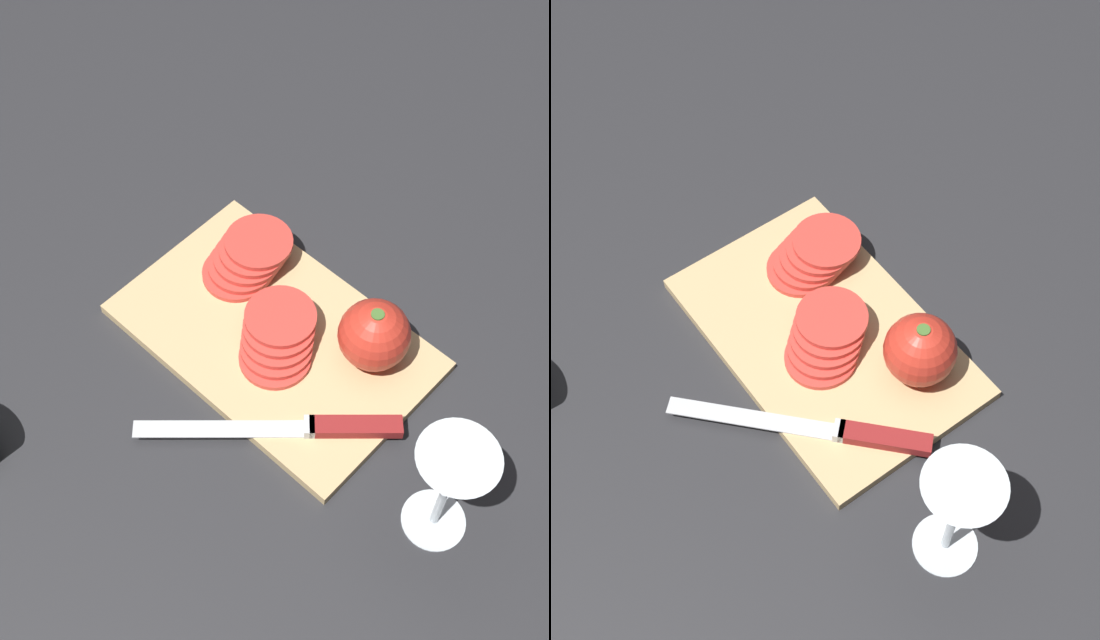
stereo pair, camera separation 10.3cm
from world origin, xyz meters
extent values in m
plane|color=#28282B|center=(0.00, 0.00, 0.00)|extent=(3.00, 3.00, 0.00)
cube|color=tan|center=(0.08, -0.02, 0.01)|extent=(0.36, 0.23, 0.01)
cylinder|color=silver|center=(0.36, -0.07, 0.00)|extent=(0.07, 0.07, 0.00)
cylinder|color=silver|center=(0.36, -0.07, 0.04)|extent=(0.01, 0.01, 0.07)
cone|color=silver|center=(0.36, -0.07, 0.12)|extent=(0.08, 0.08, 0.08)
cone|color=#DBCC84|center=(0.36, -0.07, 0.10)|extent=(0.03, 0.03, 0.04)
sphere|color=red|center=(0.18, 0.04, 0.06)|extent=(0.08, 0.08, 0.08)
cylinder|color=#47702D|center=(0.18, 0.04, 0.10)|extent=(0.02, 0.02, 0.01)
cube|color=silver|center=(0.13, -0.15, 0.02)|extent=(0.16, 0.15, 0.00)
cube|color=silver|center=(0.20, -0.08, 0.02)|extent=(0.02, 0.02, 0.01)
cube|color=maroon|center=(0.23, -0.05, 0.02)|extent=(0.09, 0.09, 0.01)
cylinder|color=#D63D33|center=(0.11, -0.04, 0.02)|extent=(0.09, 0.09, 0.01)
cylinder|color=#D63D33|center=(0.10, -0.03, 0.02)|extent=(0.09, 0.09, 0.01)
cylinder|color=#D63D33|center=(0.10, -0.03, 0.03)|extent=(0.09, 0.09, 0.01)
cylinder|color=#D63D33|center=(0.09, -0.02, 0.04)|extent=(0.09, 0.09, 0.01)
cylinder|color=#D63D33|center=(0.09, -0.01, 0.05)|extent=(0.09, 0.09, 0.01)
cylinder|color=#D63D33|center=(-0.01, 0.01, 0.02)|extent=(0.09, 0.09, 0.01)
cylinder|color=#D63D33|center=(-0.01, 0.02, 0.02)|extent=(0.09, 0.09, 0.01)
cylinder|color=#D63D33|center=(-0.01, 0.03, 0.03)|extent=(0.09, 0.09, 0.01)
cylinder|color=#D63D33|center=(-0.01, 0.04, 0.04)|extent=(0.09, 0.09, 0.01)
cylinder|color=#D63D33|center=(-0.01, 0.05, 0.05)|extent=(0.09, 0.09, 0.01)
camera|label=1|loc=(0.47, -0.43, 0.91)|focal=50.00mm
camera|label=2|loc=(0.54, -0.35, 0.91)|focal=50.00mm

